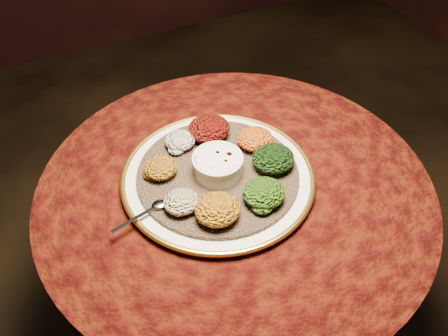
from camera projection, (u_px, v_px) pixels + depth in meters
name	position (u px, v px, depth m)	size (l,w,h in m)	color
table	(234.00, 232.00, 1.33)	(0.96, 0.96, 0.73)	black
platter	(218.00, 177.00, 1.21)	(0.55, 0.55, 0.02)	white
injera	(218.00, 174.00, 1.20)	(0.39, 0.39, 0.01)	brown
stew_bowl	(218.00, 164.00, 1.18)	(0.12, 0.12, 0.05)	silver
spoon	(156.00, 206.00, 1.12)	(0.14, 0.05, 0.01)	silver
portion_ayib	(180.00, 140.00, 1.25)	(0.08, 0.07, 0.04)	silver
portion_kitfo	(209.00, 129.00, 1.27)	(0.11, 0.10, 0.05)	black
portion_tikil	(255.00, 139.00, 1.25)	(0.09, 0.09, 0.04)	#B6650F
portion_gomen	(273.00, 159.00, 1.20)	(0.10, 0.10, 0.05)	black
portion_mixveg	(264.00, 193.00, 1.12)	(0.10, 0.09, 0.05)	#8B3A09
portion_kik	(218.00, 209.00, 1.08)	(0.10, 0.10, 0.05)	#AD670F
portion_timatim	(181.00, 202.00, 1.11)	(0.08, 0.08, 0.04)	maroon
portion_shiro	(161.00, 168.00, 1.18)	(0.08, 0.08, 0.04)	#A15B13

